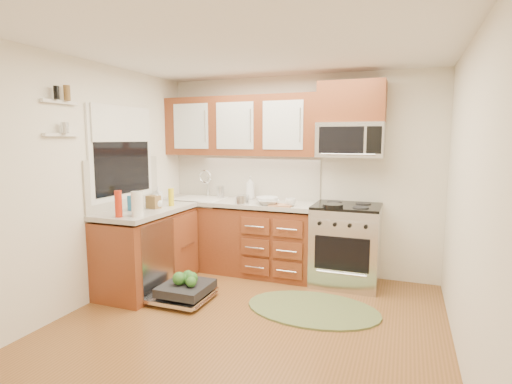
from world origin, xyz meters
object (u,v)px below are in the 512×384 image
at_px(microwave, 350,140).
at_px(rug, 313,309).
at_px(skillet, 333,206).
at_px(stock_pot, 242,199).
at_px(upper_cabinets, 240,126).
at_px(bowl_b, 267,200).
at_px(paper_towel_roll, 137,204).
at_px(cup, 290,202).
at_px(sink, 200,208).
at_px(dishwasher, 183,292).
at_px(range, 346,245).
at_px(bowl_a, 269,202).
at_px(cutting_board, 281,205).

bearing_deg(microwave, rug, -100.99).
relative_size(skillet, stock_pot, 1.28).
xyz_separation_m(upper_cabinets, bowl_b, (0.46, -0.26, -0.91)).
distance_m(paper_towel_roll, cup, 1.73).
bearing_deg(sink, rug, -26.41).
relative_size(sink, cup, 5.09).
height_order(dishwasher, paper_towel_roll, paper_towel_roll).
bearing_deg(range, bowl_a, -168.67).
distance_m(upper_cabinets, cutting_board, 1.21).
relative_size(sink, cutting_board, 2.32).
relative_size(dishwasher, cutting_board, 2.62).
bearing_deg(bowl_a, cup, 0.00).
bearing_deg(bowl_a, paper_towel_roll, -131.98).
xyz_separation_m(rug, cutting_board, (-0.55, 0.66, 0.92)).
xyz_separation_m(sink, cutting_board, (1.19, -0.20, 0.13)).
bearing_deg(skillet, bowl_b, 170.72).
xyz_separation_m(skillet, paper_towel_roll, (-1.81, -1.08, 0.08)).
bearing_deg(paper_towel_roll, rug, 14.64).
bearing_deg(paper_towel_roll, upper_cabinets, 70.36).
xyz_separation_m(dishwasher, cutting_board, (0.80, 0.92, 0.83)).
bearing_deg(upper_cabinets, sink, -163.55).
bearing_deg(sink, bowl_b, -6.09).
relative_size(sink, dishwasher, 0.89).
bearing_deg(dishwasher, cutting_board, 48.95).
xyz_separation_m(sink, stock_pot, (0.69, -0.20, 0.18)).
xyz_separation_m(skillet, bowl_b, (-0.83, 0.14, -0.00)).
relative_size(skillet, paper_towel_roll, 0.87).
bearing_deg(skillet, dishwasher, -148.20).
relative_size(sink, bowl_a, 2.54).
relative_size(upper_cabinets, sink, 3.31).
xyz_separation_m(microwave, dishwasher, (-1.54, -1.25, -1.60)).
bearing_deg(stock_pot, cutting_board, 0.00).
bearing_deg(cutting_board, paper_towel_roll, -136.85).
bearing_deg(cup, range, 15.91).
relative_size(range, skillet, 4.24).
height_order(range, stock_pot, stock_pot).
distance_m(sink, dishwasher, 1.38).
distance_m(dishwasher, bowl_b, 1.46).
height_order(sink, bowl_b, bowl_b).
bearing_deg(cup, cutting_board, -164.43).
relative_size(skillet, bowl_a, 0.92).
xyz_separation_m(cutting_board, bowl_b, (-0.21, 0.10, 0.03)).
relative_size(dishwasher, bowl_b, 2.62).
relative_size(upper_cabinets, microwave, 2.70).
bearing_deg(bowl_a, rug, -44.46).
xyz_separation_m(upper_cabinets, bowl_a, (0.51, -0.32, -0.92)).
distance_m(range, cup, 0.82).
relative_size(range, paper_towel_roll, 3.71).
distance_m(upper_cabinets, cup, 1.23).
bearing_deg(paper_towel_roll, cutting_board, 43.15).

